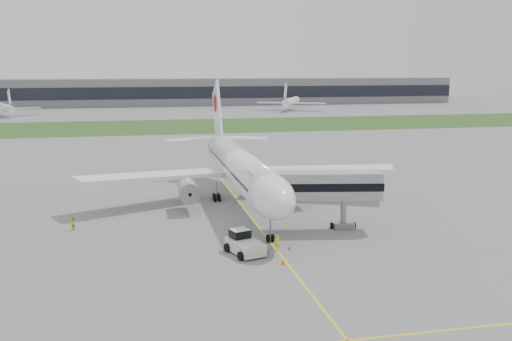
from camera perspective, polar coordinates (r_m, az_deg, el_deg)
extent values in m
plane|color=gray|center=(81.32, -1.02, -4.04)|extent=(600.00, 600.00, 0.00)
cube|color=#334F1D|center=(198.94, -7.62, 4.43)|extent=(600.00, 50.00, 0.02)
cube|color=gray|center=(307.99, -9.26, 7.75)|extent=(320.00, 22.00, 14.00)
cube|color=black|center=(297.02, -9.15, 7.67)|extent=(320.00, 0.60, 6.00)
cylinder|color=white|center=(83.98, -1.55, 0.33)|extent=(5.00, 38.00, 5.00)
ellipsoid|color=white|center=(65.27, 1.55, -2.59)|extent=(5.00, 11.00, 5.00)
cube|color=black|center=(64.13, 1.77, -2.00)|extent=(3.20, 1.54, 1.14)
cone|color=white|center=(105.33, -3.72, 2.79)|extent=(5.00, 10.53, 6.16)
cube|color=white|center=(84.86, -10.46, -0.56)|extent=(22.13, 13.52, 1.70)
cube|color=white|center=(89.31, 6.45, 0.09)|extent=(22.13, 13.52, 1.70)
cylinder|color=#A8A8AD|center=(81.00, -6.80, -1.99)|extent=(2.70, 5.20, 2.70)
cylinder|color=#A8A8AD|center=(83.89, 4.15, -1.52)|extent=(2.70, 5.20, 2.70)
cube|color=white|center=(106.26, -3.87, 5.62)|extent=(0.45, 10.90, 12.76)
cylinder|color=#AB090F|center=(107.10, -3.96, 6.73)|extent=(0.60, 3.20, 3.20)
cube|color=white|center=(107.15, -6.57, 3.09)|extent=(9.54, 6.34, 0.35)
cube|color=white|center=(108.54, -1.30, 3.25)|extent=(9.54, 6.34, 0.35)
cylinder|color=gray|center=(66.76, 1.44, -5.88)|extent=(0.24, 0.24, 3.10)
cylinder|color=black|center=(87.40, -3.96, -2.68)|extent=(1.40, 1.10, 1.10)
cylinder|color=black|center=(88.48, 0.15, -2.49)|extent=(1.40, 1.10, 1.10)
cube|color=silver|center=(62.81, -1.06, -7.60)|extent=(4.02, 5.41, 1.29)
cube|color=silver|center=(63.57, -1.62, -6.36)|extent=(2.36, 2.22, 1.07)
cube|color=black|center=(63.55, -1.62, -6.32)|extent=(2.43, 2.29, 0.91)
cylinder|color=black|center=(63.64, -2.91, -7.72)|extent=(0.65, 1.03, 0.96)
cylinder|color=black|center=(64.93, -0.61, -7.34)|extent=(0.65, 1.03, 0.96)
cylinder|color=black|center=(60.93, -1.53, -8.54)|extent=(0.65, 1.03, 0.96)
cylinder|color=black|center=(62.27, 0.84, -8.12)|extent=(0.65, 1.03, 0.96)
cube|color=#ADAEB0|center=(71.05, 6.27, -1.47)|extent=(15.78, 5.99, 3.31)
cube|color=black|center=(71.05, 6.27, -1.47)|extent=(16.01, 6.14, 0.99)
cube|color=#ADAEB0|center=(69.34, 0.51, -1.70)|extent=(2.87, 3.75, 3.75)
cylinder|color=gray|center=(72.94, 8.73, -4.15)|extent=(0.77, 0.77, 4.19)
cube|color=gray|center=(73.38, 8.69, -5.44)|extent=(2.88, 1.99, 0.77)
cylinder|color=black|center=(73.13, 7.58, -5.47)|extent=(0.46, 0.82, 0.77)
cylinder|color=black|center=(73.65, 9.80, -5.42)|extent=(0.46, 0.82, 0.77)
cone|color=#EB5E0C|center=(59.85, 2.70, -9.10)|extent=(0.42, 0.42, 0.58)
cone|color=#EB5E0C|center=(64.54, 3.38, -7.65)|extent=(0.41, 0.41, 0.57)
imported|color=#DFFF2A|center=(64.15, 2.14, -7.17)|extent=(0.70, 0.50, 1.80)
imported|color=#97E926|center=(75.22, -17.73, -5.05)|extent=(1.01, 1.07, 1.74)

